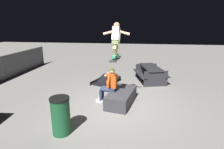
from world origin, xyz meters
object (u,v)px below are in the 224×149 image
object	(u,v)px
ledge_box_main	(121,97)
trash_bin	(61,116)
person_sitting_on_ledge	(109,84)
picnic_table_back	(151,72)
skateboard	(116,59)
kicker_ramp	(106,82)
skater_airborne	(116,38)

from	to	relation	value
ledge_box_main	trash_bin	distance (m)	2.49
person_sitting_on_ledge	picnic_table_back	bearing A→B (deg)	-30.77
person_sitting_on_ledge	skateboard	distance (m)	0.93
trash_bin	person_sitting_on_ledge	bearing A→B (deg)	-24.08
ledge_box_main	kicker_ramp	world-z (taller)	ledge_box_main
person_sitting_on_ledge	trash_bin	xyz separation A→B (m)	(-2.08, 0.93, -0.21)
person_sitting_on_ledge	skater_airborne	bearing A→B (deg)	-96.78
ledge_box_main	picnic_table_back	xyz separation A→B (m)	(2.74, -1.18, 0.27)
picnic_table_back	ledge_box_main	bearing A→B (deg)	156.65
skater_airborne	picnic_table_back	distance (m)	3.57
person_sitting_on_ledge	skater_airborne	xyz separation A→B (m)	(-0.03, -0.24, 1.59)
skater_airborne	ledge_box_main	bearing A→B (deg)	-86.36
ledge_box_main	picnic_table_back	world-z (taller)	picnic_table_back
person_sitting_on_ledge	skateboard	size ratio (longest dim) A/B	1.25
skateboard	kicker_ramp	size ratio (longest dim) A/B	0.67
skateboard	kicker_ramp	world-z (taller)	skateboard
skateboard	skater_airborne	xyz separation A→B (m)	(0.06, -0.01, 0.69)
person_sitting_on_ledge	skateboard	world-z (taller)	skateboard
person_sitting_on_ledge	trash_bin	world-z (taller)	person_sitting_on_ledge
person_sitting_on_ledge	picnic_table_back	world-z (taller)	person_sitting_on_ledge
picnic_table_back	trash_bin	world-z (taller)	trash_bin
ledge_box_main	trash_bin	xyz separation A→B (m)	(-2.06, 1.37, 0.27)
kicker_ramp	trash_bin	distance (m)	4.33
ledge_box_main	kicker_ramp	distance (m)	2.43
skater_airborne	trash_bin	size ratio (longest dim) A/B	1.12
ledge_box_main	skater_airborne	xyz separation A→B (m)	(-0.01, 0.20, 2.07)
person_sitting_on_ledge	picnic_table_back	distance (m)	3.18
person_sitting_on_ledge	kicker_ramp	distance (m)	2.36
skateboard	kicker_ramp	xyz separation A→B (m)	(2.30, 0.74, -1.56)
person_sitting_on_ledge	trash_bin	size ratio (longest dim) A/B	1.29
skater_airborne	kicker_ramp	distance (m)	3.26
person_sitting_on_ledge	skater_airborne	world-z (taller)	skater_airborne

